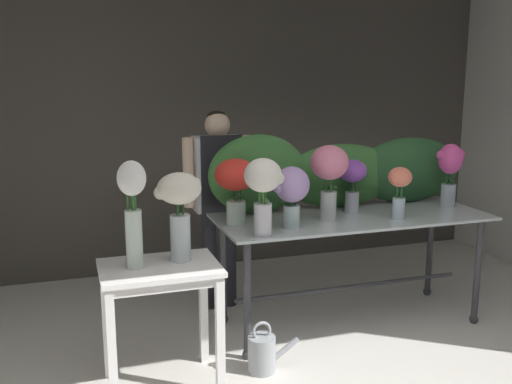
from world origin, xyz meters
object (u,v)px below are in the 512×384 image
display_table_glass (352,233)px  watering_can (262,353)px  vase_white_roses_tall (133,208)px  florist (219,190)px  vase_coral_anemones (400,187)px  side_table_white (160,284)px  vase_violet_ranunculus (352,179)px  vase_fuchsia_freesia (450,168)px  vase_scarlet_roses (236,182)px  vase_lilac_snapdragons (291,190)px  vase_ivory_hydrangea (263,187)px  vase_rosy_tulips (329,170)px  vase_cream_lisianthus_tall (179,204)px

display_table_glass → watering_can: 1.17m
display_table_glass → vase_white_roses_tall: size_ratio=3.20×
florist → vase_coral_anemones: size_ratio=4.20×
vase_white_roses_tall → display_table_glass: bearing=15.6°
side_table_white → vase_violet_ranunculus: 1.71m
vase_fuchsia_freesia → watering_can: 2.09m
vase_scarlet_roses → vase_white_roses_tall: size_ratio=0.73×
vase_coral_anemones → watering_can: (-1.14, -0.29, -0.97)m
vase_lilac_snapdragons → vase_violet_ranunculus: vase_lilac_snapdragons is taller
florist → vase_fuchsia_freesia: (1.72, -0.61, 0.18)m
vase_ivory_hydrangea → vase_scarlet_roses: vase_ivory_hydrangea is taller
vase_coral_anemones → watering_can: bearing=-165.6°
vase_coral_anemones → vase_rosy_tulips: vase_rosy_tulips is taller
display_table_glass → vase_fuchsia_freesia: bearing=1.4°
vase_violet_ranunculus → vase_fuchsia_freesia: bearing=-5.0°
vase_ivory_hydrangea → vase_white_roses_tall: 0.86m
vase_fuchsia_freesia → watering_can: bearing=-163.3°
vase_white_roses_tall → vase_violet_ranunculus: bearing=18.1°
vase_white_roses_tall → watering_can: (0.78, -0.04, -1.01)m
vase_coral_anemones → vase_rosy_tulips: bearing=165.1°
side_table_white → vase_cream_lisianthus_tall: vase_cream_lisianthus_tall is taller
vase_ivory_hydrangea → vase_violet_ranunculus: 0.94m
side_table_white → vase_scarlet_roses: size_ratio=1.67×
vase_lilac_snapdragons → vase_rosy_tulips: vase_rosy_tulips is taller
florist → vase_coral_anemones: bearing=-36.7°
vase_lilac_snapdragons → watering_can: (-0.31, -0.31, -0.99)m
vase_scarlet_roses → vase_rosy_tulips: size_ratio=0.85×
display_table_glass → vase_white_roses_tall: vase_white_roses_tall is taller
vase_violet_ranunculus → watering_can: (-0.92, -0.59, -0.99)m
display_table_glass → vase_coral_anemones: bearing=-38.0°
vase_scarlet_roses → vase_ivory_hydrangea: bearing=-76.1°
vase_white_roses_tall → vase_cream_lisianthus_tall: vase_white_roses_tall is taller
florist → vase_violet_ranunculus: florist is taller
vase_lilac_snapdragons → vase_scarlet_roses: size_ratio=0.92×
display_table_glass → florist: florist is taller
vase_scarlet_roses → side_table_white: bearing=-141.6°
vase_scarlet_roses → vase_white_roses_tall: 0.91m
vase_coral_anemones → vase_cream_lisianthus_tall: size_ratio=0.70×
florist → vase_coral_anemones: (1.13, -0.84, 0.11)m
vase_violet_ranunculus → vase_coral_anemones: (0.22, -0.30, -0.02)m
display_table_glass → vase_coral_anemones: size_ratio=5.31×
vase_violet_ranunculus → vase_fuchsia_freesia: 0.82m
florist → vase_lilac_snapdragons: bearing=-70.0°
vase_rosy_tulips → vase_cream_lisianthus_tall: size_ratio=1.00×
florist → vase_rosy_tulips: (0.63, -0.71, 0.23)m
vase_violet_ranunculus → vase_rosy_tulips: bearing=-149.3°
vase_violet_ranunculus → vase_ivory_hydrangea: bearing=-154.5°
florist → vase_white_roses_tall: florist is taller
vase_rosy_tulips → vase_coral_anemones: bearing=-14.9°
vase_rosy_tulips → vase_lilac_snapdragons: bearing=-161.1°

